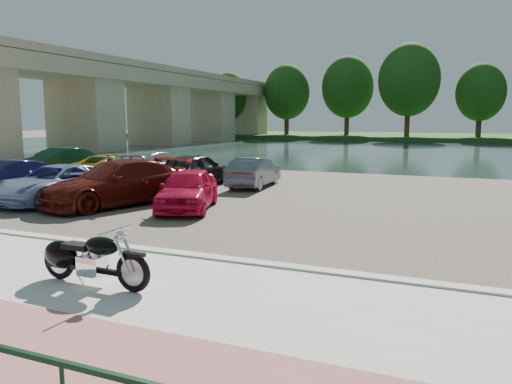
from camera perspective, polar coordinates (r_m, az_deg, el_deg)
ground at (r=9.02m, az=-12.21°, el=-11.05°), size 200.00×200.00×0.00m
promenade at (r=8.26m, az=-16.32°, el=-12.68°), size 60.00×6.00×0.10m
pink_path at (r=7.24m, az=-24.15°, el=-15.69°), size 60.00×2.00×0.01m
kerb at (r=10.61m, az=-5.94°, el=-7.54°), size 60.00×0.30×0.14m
parking_lot at (r=18.82m, az=7.46°, el=-0.73°), size 60.00×18.00×0.04m
river at (r=47.27m, az=17.06°, el=4.39°), size 120.00×40.00×0.00m
far_bank at (r=79.11m, az=19.59°, el=5.94°), size 120.00×24.00×0.60m
bridge at (r=58.24m, az=-11.62°, el=10.69°), size 7.00×56.00×8.55m
far_trees at (r=72.84m, az=23.03°, el=11.26°), size 70.25×10.68×12.52m
motorcycle at (r=9.28m, az=-18.97°, el=-7.15°), size 2.33×0.75×1.05m
car_1 at (r=21.05m, az=-26.66°, el=1.33°), size 2.17×4.34×1.37m
car_2 at (r=18.98m, az=-21.82°, el=0.89°), size 2.55×4.92×1.32m
car_3 at (r=17.66m, az=-15.63°, el=1.00°), size 3.71×5.68×1.53m
car_4 at (r=16.35m, az=-7.81°, el=0.34°), size 2.81×4.25×1.34m
car_5 at (r=26.91m, az=-20.15°, el=3.19°), size 2.17×4.71×1.50m
car_6 at (r=25.18m, az=-15.98°, el=2.79°), size 2.15×4.55×1.26m
car_7 at (r=24.06m, az=-11.42°, el=2.93°), size 2.27×5.08×1.45m
car_8 at (r=22.08m, az=-6.93°, el=2.59°), size 1.88×4.36×1.47m
car_9 at (r=21.67m, az=-0.22°, el=2.29°), size 1.70×4.00×1.28m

